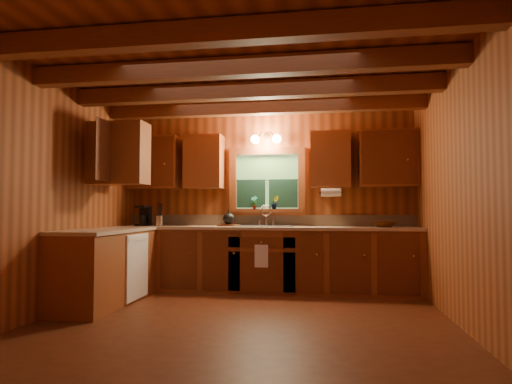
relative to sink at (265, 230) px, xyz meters
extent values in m
plane|color=#522613|center=(0.00, -1.60, -0.86)|extent=(4.20, 4.20, 0.00)
plane|color=brown|center=(0.00, -1.60, 1.74)|extent=(4.20, 4.20, 0.00)
plane|color=brown|center=(0.00, 0.30, 0.44)|extent=(4.20, 0.00, 4.20)
plane|color=brown|center=(0.00, -3.50, 0.44)|extent=(4.20, 0.00, 4.20)
plane|color=brown|center=(-2.10, -1.60, 0.44)|extent=(0.00, 3.80, 3.80)
plane|color=brown|center=(2.10, -1.60, 0.44)|extent=(0.00, 3.80, 3.80)
cube|color=brown|center=(0.00, -2.80, 1.63)|extent=(4.20, 0.14, 0.18)
cube|color=brown|center=(0.00, -2.00, 1.63)|extent=(4.20, 0.14, 0.18)
cube|color=brown|center=(0.00, -1.20, 1.63)|extent=(4.20, 0.14, 0.18)
cube|color=brown|center=(0.00, -0.40, 1.63)|extent=(4.20, 0.14, 0.18)
cube|color=brown|center=(0.00, -0.01, -0.43)|extent=(4.20, 0.62, 0.86)
cube|color=brown|center=(-1.79, -1.12, -0.43)|extent=(0.62, 1.60, 0.86)
cube|color=tan|center=(0.00, -0.01, 0.02)|extent=(4.20, 0.66, 0.04)
cube|color=tan|center=(-1.78, -1.12, 0.02)|extent=(0.64, 1.60, 0.04)
cube|color=tan|center=(0.00, 0.28, 0.12)|extent=(4.20, 0.02, 0.16)
cube|color=white|center=(-1.47, -0.92, -0.43)|extent=(0.02, 0.60, 0.80)
cube|color=brown|center=(-1.70, 0.13, 0.98)|extent=(0.78, 0.34, 0.78)
cube|color=brown|center=(-0.92, 0.13, 0.98)|extent=(0.55, 0.34, 0.78)
cube|color=brown|center=(0.92, 0.13, 0.98)|extent=(0.55, 0.34, 0.78)
cube|color=brown|center=(1.70, 0.13, 0.98)|extent=(0.78, 0.34, 0.78)
cube|color=brown|center=(-1.93, -0.92, 0.98)|extent=(0.34, 1.10, 0.78)
cube|color=brown|center=(0.00, 0.26, 1.14)|extent=(1.12, 0.08, 0.10)
cube|color=brown|center=(0.00, 0.26, 0.24)|extent=(1.12, 0.08, 0.10)
cube|color=brown|center=(-0.51, 0.26, 0.69)|extent=(0.10, 0.08, 0.80)
cube|color=brown|center=(0.51, 0.26, 0.69)|extent=(0.10, 0.08, 0.80)
cube|color=#417E35|center=(0.00, 0.29, 0.69)|extent=(0.92, 0.01, 0.80)
cube|color=#113128|center=(-0.24, 0.27, 0.52)|extent=(0.42, 0.02, 0.42)
cube|color=#113128|center=(0.24, 0.27, 0.52)|extent=(0.42, 0.02, 0.42)
cylinder|color=black|center=(0.00, 0.27, 0.71)|extent=(0.92, 0.01, 0.01)
cube|color=brown|center=(0.00, 0.22, 0.26)|extent=(1.06, 0.14, 0.04)
cylinder|color=black|center=(0.00, 0.26, 1.37)|extent=(0.08, 0.03, 0.08)
cylinder|color=black|center=(-0.10, 0.20, 1.37)|extent=(0.09, 0.17, 0.08)
cylinder|color=black|center=(0.10, 0.20, 1.37)|extent=(0.09, 0.17, 0.08)
sphere|color=#FFE0A5|center=(-0.16, 0.14, 1.30)|extent=(0.13, 0.13, 0.13)
sphere|color=#FFE0A5|center=(0.16, 0.14, 1.30)|extent=(0.13, 0.13, 0.13)
cylinder|color=white|center=(0.92, -0.07, 0.51)|extent=(0.27, 0.11, 0.11)
cube|color=white|center=(0.00, -0.34, -0.34)|extent=(0.18, 0.01, 0.30)
cube|color=silver|center=(0.00, 0.00, 0.05)|extent=(0.82, 0.48, 0.02)
cube|color=#262628|center=(-0.19, 0.00, -0.02)|extent=(0.34, 0.40, 0.14)
cube|color=#262628|center=(0.19, 0.00, -0.02)|extent=(0.34, 0.40, 0.14)
cylinder|color=silver|center=(0.00, 0.18, 0.15)|extent=(0.04, 0.04, 0.22)
torus|color=silver|center=(0.00, 0.12, 0.26)|extent=(0.16, 0.02, 0.16)
cube|color=black|center=(-1.78, -0.04, 0.06)|extent=(0.17, 0.21, 0.03)
cube|color=black|center=(-1.78, 0.02, 0.20)|extent=(0.17, 0.07, 0.28)
cube|color=black|center=(-1.78, -0.06, 0.32)|extent=(0.17, 0.19, 0.04)
cylinder|color=black|center=(-1.78, -0.07, 0.14)|extent=(0.10, 0.10, 0.12)
cylinder|color=silver|center=(-1.53, -0.08, 0.12)|extent=(0.12, 0.12, 0.15)
cylinder|color=black|center=(-1.54, -0.09, 0.27)|extent=(0.03, 0.04, 0.21)
cylinder|color=black|center=(-1.53, -0.08, 0.27)|extent=(0.01, 0.01, 0.21)
cylinder|color=black|center=(-1.51, -0.07, 0.27)|extent=(0.03, 0.04, 0.21)
cylinder|color=black|center=(-1.50, -0.06, 0.27)|extent=(0.04, 0.06, 0.21)
cube|color=#572712|center=(-0.52, 0.01, 0.06)|extent=(0.31, 0.25, 0.02)
sphere|color=black|center=(-0.52, 0.01, 0.15)|extent=(0.16, 0.16, 0.16)
cylinder|color=black|center=(-0.52, 0.01, 0.26)|extent=(0.03, 0.03, 0.04)
imported|color=#48230C|center=(1.62, -0.07, 0.09)|extent=(0.34, 0.34, 0.08)
imported|color=#572712|center=(-0.18, 0.21, 0.38)|extent=(0.12, 0.10, 0.20)
imported|color=#572712|center=(0.12, 0.19, 0.38)|extent=(0.13, 0.12, 0.20)
camera|label=1|loc=(0.79, -5.93, 0.27)|focal=29.81mm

